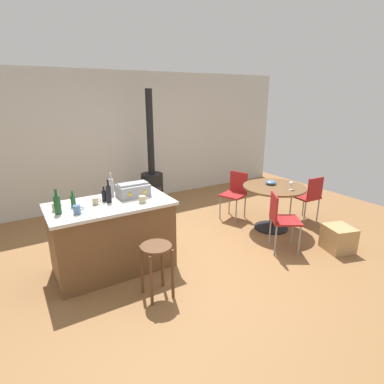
{
  "coord_description": "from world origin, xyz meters",
  "views": [
    {
      "loc": [
        -2.18,
        -3.51,
        2.24
      ],
      "look_at": [
        0.11,
        0.22,
        0.85
      ],
      "focal_mm": 28.85,
      "sensor_mm": 36.0,
      "label": 1
    }
  ],
  "objects_px": {
    "wooden_stool": "(157,258)",
    "cup_2": "(77,210)",
    "cardboard_box": "(338,238)",
    "bottle_3": "(109,194)",
    "kitchen_island": "(113,236)",
    "bottle_2": "(57,204)",
    "serving_bowl": "(271,182)",
    "wine_glass": "(291,184)",
    "toolbox": "(133,190)",
    "cup_1": "(96,201)",
    "bottle_4": "(104,196)",
    "folding_chair_far": "(309,195)",
    "bottle_1": "(111,186)",
    "folding_chair_left": "(235,191)",
    "cup_0": "(142,199)",
    "folding_chair_near": "(281,217)",
    "wood_stove": "(152,181)",
    "bottle_0": "(73,201)",
    "dining_table": "(273,196)",
    "cup_3": "(56,207)"
  },
  "relations": [
    {
      "from": "cup_1",
      "to": "bottle_4",
      "type": "bearing_deg",
      "value": 27.84
    },
    {
      "from": "folding_chair_near",
      "to": "bottle_4",
      "type": "height_order",
      "value": "bottle_4"
    },
    {
      "from": "kitchen_island",
      "to": "cup_0",
      "type": "distance_m",
      "value": 0.65
    },
    {
      "from": "wood_stove",
      "to": "wine_glass",
      "type": "xyz_separation_m",
      "value": [
        1.41,
        -2.3,
        0.31
      ]
    },
    {
      "from": "dining_table",
      "to": "wood_stove",
      "type": "height_order",
      "value": "wood_stove"
    },
    {
      "from": "cup_2",
      "to": "wine_glass",
      "type": "xyz_separation_m",
      "value": [
        3.25,
        -0.28,
        -0.11
      ]
    },
    {
      "from": "toolbox",
      "to": "bottle_2",
      "type": "height_order",
      "value": "bottle_2"
    },
    {
      "from": "folding_chair_near",
      "to": "folding_chair_far",
      "type": "bearing_deg",
      "value": 22.38
    },
    {
      "from": "bottle_2",
      "to": "bottle_4",
      "type": "distance_m",
      "value": 0.61
    },
    {
      "from": "toolbox",
      "to": "kitchen_island",
      "type": "bearing_deg",
      "value": -164.23
    },
    {
      "from": "folding_chair_left",
      "to": "toolbox",
      "type": "bearing_deg",
      "value": -167.67
    },
    {
      "from": "folding_chair_far",
      "to": "bottle_1",
      "type": "xyz_separation_m",
      "value": [
        -3.39,
        0.59,
        0.54
      ]
    },
    {
      "from": "folding_chair_far",
      "to": "bottle_2",
      "type": "height_order",
      "value": "bottle_2"
    },
    {
      "from": "toolbox",
      "to": "bottle_3",
      "type": "bearing_deg",
      "value": -167.43
    },
    {
      "from": "bottle_2",
      "to": "bottle_3",
      "type": "bearing_deg",
      "value": 7.55
    },
    {
      "from": "bottle_3",
      "to": "bottle_4",
      "type": "xyz_separation_m",
      "value": [
        -0.04,
        0.08,
        -0.04
      ]
    },
    {
      "from": "folding_chair_near",
      "to": "cup_1",
      "type": "bearing_deg",
      "value": 160.82
    },
    {
      "from": "bottle_3",
      "to": "cup_0",
      "type": "relative_size",
      "value": 2.4
    },
    {
      "from": "toolbox",
      "to": "wine_glass",
      "type": "height_order",
      "value": "toolbox"
    },
    {
      "from": "kitchen_island",
      "to": "bottle_3",
      "type": "xyz_separation_m",
      "value": [
        0.0,
        0.02,
        0.58
      ]
    },
    {
      "from": "bottle_4",
      "to": "cup_1",
      "type": "xyz_separation_m",
      "value": [
        -0.13,
        -0.07,
        -0.03
      ]
    },
    {
      "from": "wooden_stool",
      "to": "cup_2",
      "type": "relative_size",
      "value": 5.39
    },
    {
      "from": "bottle_0",
      "to": "cup_0",
      "type": "xyz_separation_m",
      "value": [
        0.78,
        -0.3,
        -0.04
      ]
    },
    {
      "from": "folding_chair_far",
      "to": "cardboard_box",
      "type": "distance_m",
      "value": 1.15
    },
    {
      "from": "cup_2",
      "to": "cup_3",
      "type": "height_order",
      "value": "cup_2"
    },
    {
      "from": "bottle_3",
      "to": "kitchen_island",
      "type": "bearing_deg",
      "value": -94.88
    },
    {
      "from": "wood_stove",
      "to": "cup_1",
      "type": "height_order",
      "value": "wood_stove"
    },
    {
      "from": "folding_chair_near",
      "to": "cup_2",
      "type": "xyz_separation_m",
      "value": [
        -2.69,
        0.63,
        0.45
      ]
    },
    {
      "from": "bottle_1",
      "to": "toolbox",
      "type": "bearing_deg",
      "value": -41.6
    },
    {
      "from": "cup_3",
      "to": "cup_2",
      "type": "bearing_deg",
      "value": -50.71
    },
    {
      "from": "bottle_1",
      "to": "serving_bowl",
      "type": "bearing_deg",
      "value": -7.92
    },
    {
      "from": "folding_chair_far",
      "to": "cup_3",
      "type": "relative_size",
      "value": 7.71
    },
    {
      "from": "cardboard_box",
      "to": "bottle_2",
      "type": "bearing_deg",
      "value": 161.63
    },
    {
      "from": "wood_stove",
      "to": "bottle_0",
      "type": "xyz_separation_m",
      "value": [
        -1.83,
        -1.75,
        0.44
      ]
    },
    {
      "from": "bottle_1",
      "to": "cardboard_box",
      "type": "distance_m",
      "value": 3.4
    },
    {
      "from": "cup_2",
      "to": "cardboard_box",
      "type": "height_order",
      "value": "cup_2"
    },
    {
      "from": "bottle_1",
      "to": "cup_3",
      "type": "height_order",
      "value": "bottle_1"
    },
    {
      "from": "folding_chair_near",
      "to": "bottle_4",
      "type": "bearing_deg",
      "value": 158.3
    },
    {
      "from": "folding_chair_left",
      "to": "wine_glass",
      "type": "xyz_separation_m",
      "value": [
        0.29,
        -1.03,
        0.36
      ]
    },
    {
      "from": "cardboard_box",
      "to": "serving_bowl",
      "type": "bearing_deg",
      "value": 101.49
    },
    {
      "from": "cup_1",
      "to": "wine_glass",
      "type": "xyz_separation_m",
      "value": [
        2.98,
        -0.49,
        -0.1
      ]
    },
    {
      "from": "wood_stove",
      "to": "bottle_1",
      "type": "xyz_separation_m",
      "value": [
        -1.28,
        -1.54,
        0.48
      ]
    },
    {
      "from": "wooden_stool",
      "to": "cup_2",
      "type": "xyz_separation_m",
      "value": [
        -0.67,
        0.67,
        0.5
      ]
    },
    {
      "from": "bottle_2",
      "to": "kitchen_island",
      "type": "bearing_deg",
      "value": 5.61
    },
    {
      "from": "folding_chair_near",
      "to": "cardboard_box",
      "type": "relative_size",
      "value": 2.22
    },
    {
      "from": "kitchen_island",
      "to": "folding_chair_far",
      "type": "height_order",
      "value": "kitchen_island"
    },
    {
      "from": "dining_table",
      "to": "bottle_0",
      "type": "height_order",
      "value": "bottle_0"
    },
    {
      "from": "folding_chair_left",
      "to": "cup_0",
      "type": "bearing_deg",
      "value": -160.15
    },
    {
      "from": "wood_stove",
      "to": "wine_glass",
      "type": "distance_m",
      "value": 2.72
    },
    {
      "from": "folding_chair_far",
      "to": "cup_3",
      "type": "height_order",
      "value": "cup_3"
    }
  ]
}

